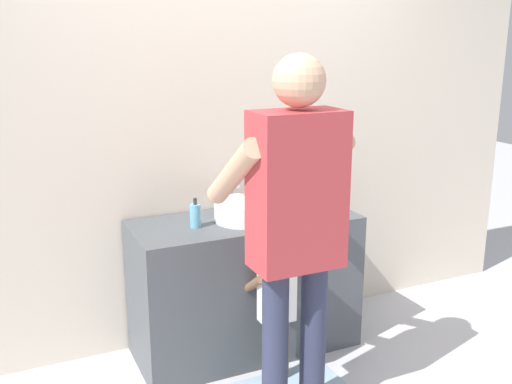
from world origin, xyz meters
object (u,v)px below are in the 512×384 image
toothbrush_cup (306,201)px  child_toddler (276,300)px  adult_parent (295,213)px  soap_bottle (195,215)px

toothbrush_cup → child_toddler: 0.72m
child_toddler → adult_parent: 0.67m
child_toddler → adult_parent: adult_parent is taller
toothbrush_cup → adult_parent: 0.93m
toothbrush_cup → adult_parent: (-0.49, -0.76, 0.19)m
toothbrush_cup → child_toddler: (-0.42, -0.44, -0.39)m
soap_bottle → adult_parent: bearing=-72.1°
soap_bottle → adult_parent: (0.23, -0.71, 0.18)m
child_toddler → adult_parent: (-0.08, -0.33, 0.58)m
toothbrush_cup → child_toddler: size_ratio=0.26×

